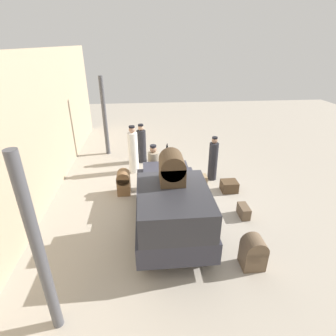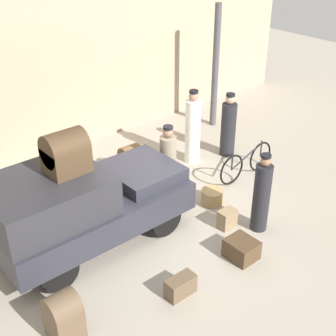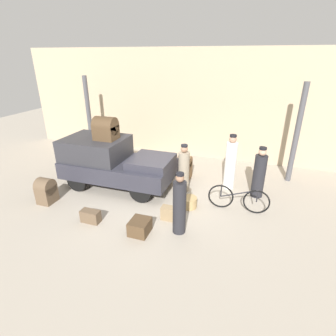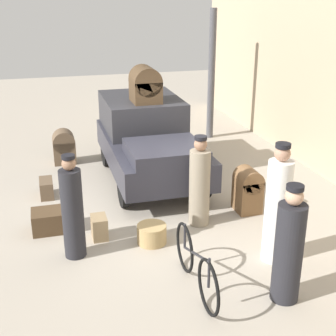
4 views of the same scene
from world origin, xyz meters
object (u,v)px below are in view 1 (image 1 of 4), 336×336
Objects in this scene: porter_standing_middle at (133,151)px; trunk_on_truck_roof at (172,168)px; truck at (171,204)px; trunk_large_brown at (124,182)px; suitcase_tan_flat at (229,186)px; suitcase_black_upright at (253,252)px; trunk_wicker_pale at (244,211)px; trunk_umber_medium at (203,180)px; bicycle at (168,157)px; conductor_in_dark_uniform at (213,160)px; wicker_basket at (179,177)px; porter_with_bicycle at (142,145)px; porter_carrying_trunk at (154,169)px.

trunk_on_truck_roof is at bearing -164.91° from porter_standing_middle.
trunk_large_brown is at bearing 32.43° from truck.
suitcase_black_upright is at bearing 171.47° from suitcase_tan_flat.
truck is 1.12m from trunk_on_truck_roof.
suitcase_tan_flat is 0.68× the size of suitcase_black_upright.
trunk_wicker_pale is 2.10m from trunk_umber_medium.
bicycle is 2.33× the size of trunk_on_truck_roof.
conductor_in_dark_uniform is at bearing -131.36° from bicycle.
porter_standing_middle is at bearing 60.01° from wicker_basket.
wicker_basket is 2.41m from porter_with_bicycle.
trunk_large_brown is 3.11m from trunk_on_truck_roof.
trunk_on_truck_roof is at bearing 133.78° from suitcase_tan_flat.
suitcase_black_upright is at bearing -157.95° from porter_with_bicycle.
porter_standing_middle is 2.91m from trunk_umber_medium.
trunk_wicker_pale is at bearing -135.28° from porter_standing_middle.
porter_with_bicycle is 3.05× the size of suitcase_tan_flat.
trunk_on_truck_roof is at bearing 168.46° from wicker_basket.
suitcase_black_upright reaches higher than trunk_umber_medium.
suitcase_black_upright is at bearing 178.32° from conductor_in_dark_uniform.
wicker_basket is at bearing -119.99° from porter_standing_middle.
trunk_on_truck_roof reaches higher than porter_carrying_trunk.
truck is 6.84× the size of suitcase_tan_flat.
porter_with_bicycle reaches higher than trunk_wicker_pale.
porter_standing_middle is at bearing 27.32° from porter_carrying_trunk.
truck is 7.11× the size of trunk_wicker_pale.
truck reaches higher than suitcase_black_upright.
trunk_wicker_pale is (-3.73, -1.87, -0.21)m from bicycle.
porter_standing_middle reaches higher than porter_carrying_trunk.
bicycle is at bearing 11.35° from wicker_basket.
trunk_on_truck_roof reaches higher than trunk_umber_medium.
trunk_on_truck_roof is (-3.00, 0.61, 1.84)m from wicker_basket.
porter_carrying_trunk is 3.10× the size of trunk_wicker_pale.
porter_standing_middle is 2.34× the size of suitcase_black_upright.
trunk_on_truck_roof is (-3.05, 1.85, 1.23)m from conductor_in_dark_uniform.
porter_standing_middle is at bearing 161.04° from porter_with_bicycle.
suitcase_tan_flat is (-2.26, -1.89, -0.19)m from bicycle.
suitcase_black_upright is 2.64m from trunk_on_truck_roof.
trunk_on_truck_roof reaches higher than wicker_basket.
wicker_basket is 2.83m from trunk_wicker_pale.
wicker_basket is 0.89× the size of suitcase_tan_flat.
suitcase_black_upright reaches higher than wicker_basket.
porter_carrying_trunk is at bearing -76.80° from trunk_large_brown.
trunk_wicker_pale is at bearing -171.52° from conductor_in_dark_uniform.
trunk_large_brown is at bearing 86.94° from suitcase_tan_flat.
suitcase_black_upright is at bearing -151.27° from porter_carrying_trunk.
porter_standing_middle reaches higher than bicycle.
wicker_basket is at bearing 64.12° from trunk_umber_medium.
trunk_large_brown is at bearing 65.13° from trunk_wicker_pale.
porter_standing_middle is (1.40, 0.73, 0.12)m from porter_carrying_trunk.
trunk_on_truck_roof reaches higher than trunk_large_brown.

